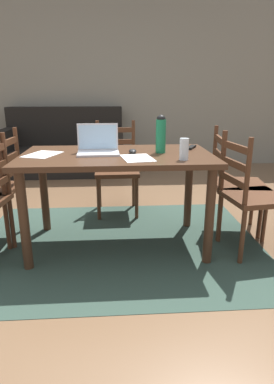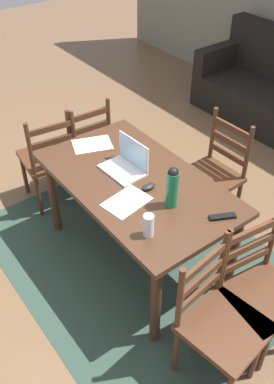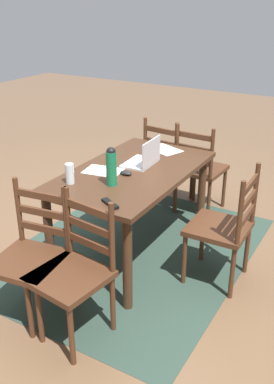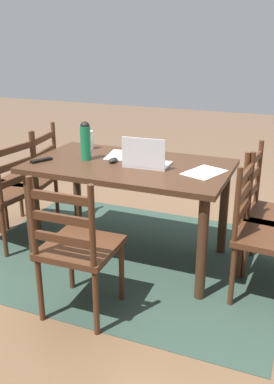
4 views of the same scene
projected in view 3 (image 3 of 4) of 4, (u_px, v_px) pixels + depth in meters
The scene contains 15 objects.
ground_plane at pixel (133, 251), 3.86m from camera, with size 14.00×14.00×0.00m, color brown.
area_rug at pixel (133, 251), 3.86m from camera, with size 2.39×1.86×0.01m, color #2D4238.
dining_table at pixel (133, 182), 3.58m from camera, with size 1.49×0.86×0.78m.
chair_left_near at pixel (169, 163), 4.56m from camera, with size 0.49×0.49×0.95m.
chair_right_near at pixel (32, 257), 2.94m from camera, with size 0.50×0.50×0.95m.
chair_left_far at pixel (199, 169), 4.40m from camera, with size 0.46×0.46×0.95m.
chair_far_head at pixel (224, 228), 3.30m from camera, with size 0.45×0.45×0.95m.
chair_right_far at pixel (74, 273), 2.77m from camera, with size 0.49×0.49×0.95m.
laptop at pixel (145, 158), 3.62m from camera, with size 0.33×0.24×0.23m.
water_bottle at pixel (111, 166), 3.19m from camera, with size 0.08×0.08×0.30m.
drinking_glass at pixel (70, 174), 3.25m from camera, with size 0.07×0.07×0.15m, color silver.
computer_mouse at pixel (126, 173), 3.43m from camera, with size 0.06×0.10×0.03m, color black.
tv_remote at pixel (110, 204), 2.94m from camera, with size 0.04×0.17×0.02m, color black.
paper_stack_left at pixel (165, 150), 3.99m from camera, with size 0.21×0.30×0.00m, color white.
paper_stack_right at pixel (103, 171), 3.51m from camera, with size 0.21×0.30×0.00m, color white.
Camera 3 is at (2.83, 1.68, 2.08)m, focal length 40.88 mm.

